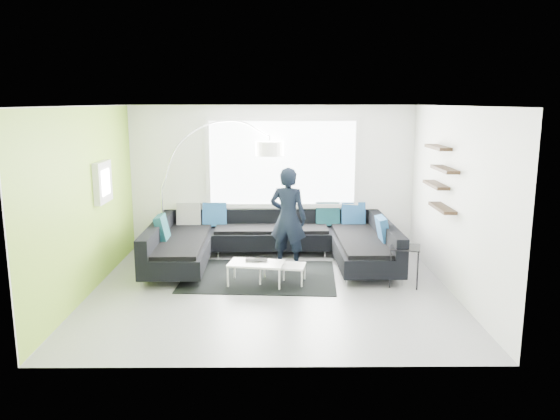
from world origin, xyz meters
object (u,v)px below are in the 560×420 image
Objects in this scene: person at (288,218)px; laptop at (256,261)px; sectional_sofa at (272,243)px; side_table at (404,266)px; coffee_table at (270,273)px; arc_lamp at (161,189)px.

laptop is (-0.52, -0.88, -0.51)m from person.
sectional_sofa is 2.41× the size of person.
side_table is 0.35× the size of person.
coffee_table is at bearing -92.47° from sectional_sofa.
sectional_sofa is 1.07m from laptop.
side_table is (2.11, -1.11, -0.09)m from sectional_sofa.
side_table reaches higher than laptop.
person reaches higher than sectional_sofa.
arc_lamp is 4.62m from side_table.
laptop reaches higher than coffee_table.
sectional_sofa is at bearing -26.53° from arc_lamp.
arc_lamp reaches higher than person.
coffee_table is 1.76× the size of side_table.
sectional_sofa is 6.79× the size of side_table.
arc_lamp is (-2.06, 0.66, 0.86)m from sectional_sofa.
side_table is (2.13, -0.07, 0.13)m from coffee_table.
side_table is at bearing 170.30° from person.
coffee_table is at bearing -48.67° from arc_lamp.
coffee_table is (-0.03, -1.04, -0.22)m from sectional_sofa.
sectional_sofa is 2.38m from side_table.
person is at bearing 80.04° from coffee_table.
side_table reaches higher than coffee_table.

